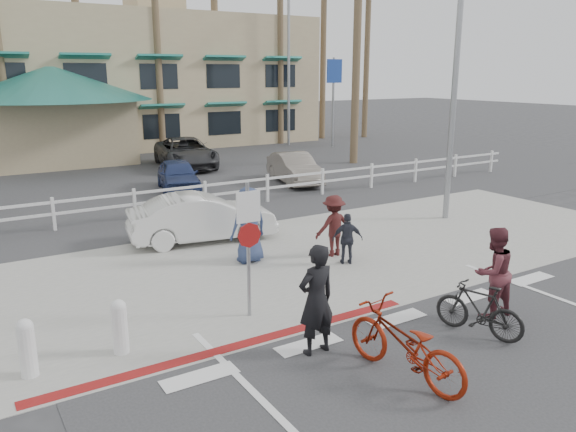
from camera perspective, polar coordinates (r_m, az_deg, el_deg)
ground at (r=10.58m, az=13.22°, el=-11.33°), size 140.00×140.00×0.00m
bike_path at (r=9.45m, az=22.04°, el=-15.33°), size 12.00×16.00×0.01m
sidewalk_plaza at (r=13.86m, az=0.08°, el=-4.63°), size 22.00×7.00×0.01m
cross_street at (r=17.24m, az=-6.91°, el=-0.91°), size 40.00×5.00×0.01m
parking_lot at (r=25.99m, az=-15.77°, el=3.83°), size 50.00×16.00×0.01m
curb_red at (r=9.85m, az=-4.85°, el=-12.93°), size 7.00×0.25×0.02m
rail_fence at (r=19.10m, az=-8.12°, el=2.08°), size 29.40×0.16×1.00m
building at (r=38.70m, az=-18.99°, el=15.31°), size 28.00×16.00×11.30m
sign_post at (r=10.43m, az=-4.06°, el=-2.79°), size 0.50×0.10×2.90m
bollard_0 at (r=9.78m, az=-16.72°, el=-10.72°), size 0.26×0.26×0.95m
bollard_1 at (r=9.58m, az=-24.99°, el=-12.06°), size 0.26×0.26×0.95m
streetlight_0 at (r=18.07m, az=16.66°, el=13.73°), size 0.60×2.00×9.00m
streetlight_1 at (r=36.00m, az=0.07°, el=14.75°), size 0.60×2.00×9.50m
info_sign at (r=35.49m, az=4.60°, el=11.56°), size 1.20×0.16×5.60m
palm_4 at (r=33.50m, az=-20.72°, el=18.61°), size 4.00×4.00×15.00m
palm_5 at (r=33.53m, az=-13.19°, el=17.41°), size 4.00×4.00×13.00m
palm_6 at (r=36.10m, az=-7.51°, el=20.60°), size 4.00×4.00×17.00m
palm_7 at (r=36.94m, az=-0.79°, el=18.23°), size 4.00×4.00×14.00m
palm_8 at (r=39.98m, az=3.63°, el=18.63°), size 4.00×4.00×15.00m
palm_9 at (r=40.93m, az=8.05°, el=17.02°), size 4.00×4.00×13.00m
palm_11 at (r=28.96m, az=7.09°, el=19.19°), size 4.00×4.00×14.00m
bike_red at (r=8.80m, az=11.75°, el=-12.60°), size 1.06×2.27×1.15m
rider_red at (r=9.22m, az=2.89°, el=-8.50°), size 0.71×0.48×1.88m
bike_black at (r=10.55m, az=18.85°, el=-8.96°), size 0.93×1.66×0.96m
rider_black at (r=11.30m, az=20.13°, el=-5.37°), size 0.90×0.73×1.75m
pedestrian_a at (r=14.14m, az=4.65°, el=-0.99°), size 1.03×0.60×1.57m
pedestrian_child at (r=13.59m, az=6.06°, el=-2.34°), size 0.79×0.63×1.26m
pedestrian_b at (r=13.61m, az=-4.00°, el=-0.92°), size 0.94×0.63×1.88m
car_white_sedan at (r=15.56m, az=-8.70°, el=-0.17°), size 4.15×2.02×1.31m
lot_car_2 at (r=22.46m, az=-11.10°, el=4.09°), size 2.26×3.83×1.22m
lot_car_3 at (r=23.60m, az=0.66°, el=4.88°), size 2.11×4.00×1.25m
lot_car_5 at (r=28.00m, az=-10.36°, el=6.35°), size 3.18×5.49×1.44m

